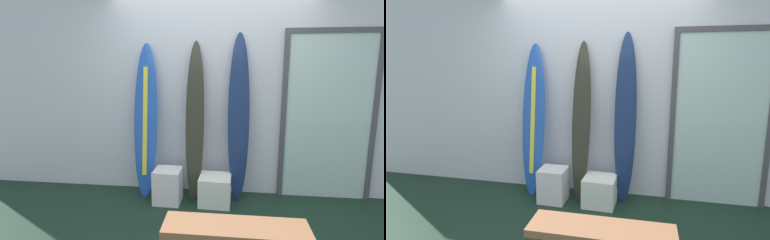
% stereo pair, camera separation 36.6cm
% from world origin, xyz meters
% --- Properties ---
extents(wall_back, '(7.20, 0.20, 2.80)m').
position_xyz_m(wall_back, '(0.00, 1.30, 1.40)').
color(wall_back, silver).
rests_on(wall_back, ground).
extents(surfboard_cobalt, '(0.30, 0.34, 1.93)m').
position_xyz_m(surfboard_cobalt, '(-0.82, 1.00, 0.97)').
color(surfboard_cobalt, '#2150B3').
rests_on(surfboard_cobalt, ground).
extents(surfboard_charcoal, '(0.23, 0.35, 1.96)m').
position_xyz_m(surfboard_charcoal, '(-0.20, 1.00, 0.96)').
color(surfboard_charcoal, '#2A2D22').
rests_on(surfboard_charcoal, ground).
extents(surfboard_navy, '(0.27, 0.29, 2.05)m').
position_xyz_m(surfboard_navy, '(0.34, 1.04, 1.01)').
color(surfboard_navy, navy).
rests_on(surfboard_navy, ground).
extents(display_block_left, '(0.33, 0.33, 0.41)m').
position_xyz_m(display_block_left, '(-0.51, 0.81, 0.21)').
color(display_block_left, white).
rests_on(display_block_left, ground).
extents(display_block_center, '(0.39, 0.39, 0.34)m').
position_xyz_m(display_block_center, '(0.07, 0.83, 0.17)').
color(display_block_center, white).
rests_on(display_block_center, ground).
extents(glass_door, '(1.12, 0.06, 2.09)m').
position_xyz_m(glass_door, '(1.42, 1.18, 1.08)').
color(glass_door, silver).
rests_on(glass_door, ground).
extents(bench, '(1.10, 0.33, 0.48)m').
position_xyz_m(bench, '(0.28, -0.51, 0.42)').
color(bench, '#926040').
rests_on(bench, ground).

